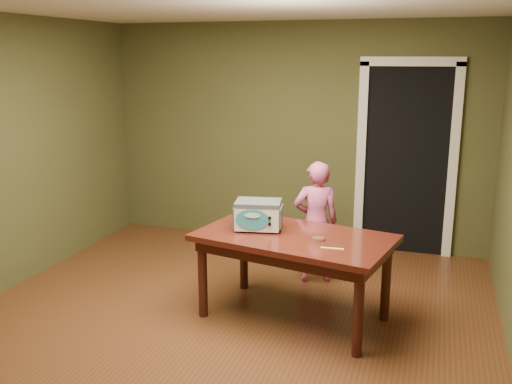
{
  "coord_description": "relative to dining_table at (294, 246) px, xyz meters",
  "views": [
    {
      "loc": [
        1.62,
        -4.01,
        2.22
      ],
      "look_at": [
        0.01,
        1.0,
        0.95
      ],
      "focal_mm": 40.0,
      "sensor_mm": 36.0,
      "label": 1
    }
  ],
  "objects": [
    {
      "name": "room_shell",
      "position": [
        -0.53,
        -0.42,
        1.06
      ],
      "size": [
        4.52,
        5.02,
        2.61
      ],
      "color": "#4A4B28",
      "rests_on": "ground"
    },
    {
      "name": "floor",
      "position": [
        -0.53,
        -0.42,
        -0.65
      ],
      "size": [
        5.0,
        5.0,
        0.0
      ],
      "primitive_type": "plane",
      "color": "brown",
      "rests_on": "ground"
    },
    {
      "name": "doorway",
      "position": [
        0.77,
        2.36,
        0.41
      ],
      "size": [
        1.1,
        0.66,
        2.25
      ],
      "color": "black",
      "rests_on": "ground"
    },
    {
      "name": "spatula",
      "position": [
        0.37,
        -0.25,
        0.1
      ],
      "size": [
        0.18,
        0.04,
        0.01
      ],
      "primitive_type": "cube",
      "rotation": [
        0.0,
        0.0,
        0.08
      ],
      "color": "#F2E169",
      "rests_on": "dining_table"
    },
    {
      "name": "dining_table",
      "position": [
        0.0,
        0.0,
        0.0
      ],
      "size": [
        1.75,
        1.2,
        0.75
      ],
      "rotation": [
        0.0,
        0.0,
        -0.2
      ],
      "color": "#3D180D",
      "rests_on": "floor"
    },
    {
      "name": "toy_oven",
      "position": [
        -0.34,
        0.06,
        0.24
      ],
      "size": [
        0.45,
        0.34,
        0.25
      ],
      "rotation": [
        0.0,
        0.0,
        0.19
      ],
      "color": "#4C4F54",
      "rests_on": "dining_table"
    },
    {
      "name": "baking_pan",
      "position": [
        0.22,
        -0.07,
        0.11
      ],
      "size": [
        0.1,
        0.1,
        0.02
      ],
      "color": "silver",
      "rests_on": "dining_table"
    },
    {
      "name": "child",
      "position": [
        0.0,
        0.88,
        -0.04
      ],
      "size": [
        0.52,
        0.43,
        1.22
      ],
      "primitive_type": "imported",
      "rotation": [
        0.0,
        0.0,
        3.51
      ],
      "color": "#D9598F",
      "rests_on": "floor"
    }
  ]
}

